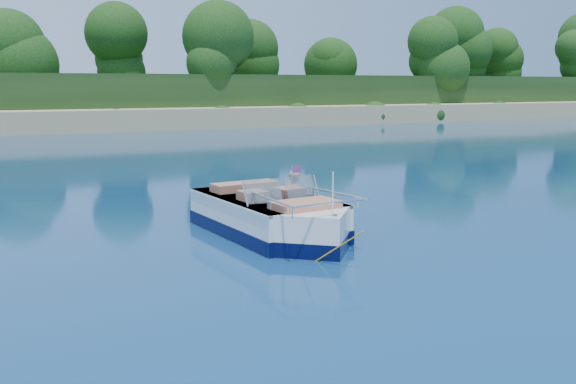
# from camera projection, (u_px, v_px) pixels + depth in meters

# --- Properties ---
(ground) EXTENTS (160.00, 160.00, 0.00)m
(ground) POSITION_uv_depth(u_px,v_px,m) (394.00, 248.00, 12.72)
(ground) COLOR #0B234F
(ground) RESTS_ON ground
(shoreline) EXTENTS (170.00, 59.00, 6.00)m
(shoreline) POSITION_uv_depth(u_px,v_px,m) (49.00, 106.00, 69.13)
(shoreline) COLOR tan
(shoreline) RESTS_ON ground
(treeline) EXTENTS (150.00, 7.12, 8.19)m
(treeline) POSITION_uv_depth(u_px,v_px,m) (78.00, 53.00, 48.20)
(treeline) COLOR black
(treeline) RESTS_ON ground
(motorboat) EXTENTS (2.34, 5.59, 1.86)m
(motorboat) POSITION_uv_depth(u_px,v_px,m) (275.00, 220.00, 13.65)
(motorboat) COLOR white
(motorboat) RESTS_ON ground
(tow_tube) EXTENTS (1.38, 1.38, 0.33)m
(tow_tube) POSITION_uv_depth(u_px,v_px,m) (291.00, 211.00, 16.08)
(tow_tube) COLOR #EBD500
(tow_tube) RESTS_ON ground
(boy) EXTENTS (0.67, 0.92, 1.65)m
(boy) POSITION_uv_depth(u_px,v_px,m) (291.00, 214.00, 16.09)
(boy) COLOR tan
(boy) RESTS_ON ground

